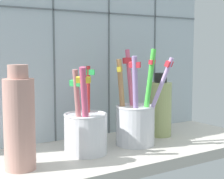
# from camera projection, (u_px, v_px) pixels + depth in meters

# --- Properties ---
(counter_slab) EXTENTS (0.64, 0.22, 0.02)m
(counter_slab) POSITION_uv_depth(u_px,v_px,m) (112.00, 154.00, 0.67)
(counter_slab) COLOR #BCB7AD
(counter_slab) RESTS_ON ground
(tile_wall_back) EXTENTS (0.64, 0.02, 0.45)m
(tile_wall_back) POSITION_uv_depth(u_px,v_px,m) (80.00, 39.00, 0.74)
(tile_wall_back) COLOR #B2C1CC
(tile_wall_back) RESTS_ON ground
(toothbrush_cup_left) EXTENTS (0.08, 0.08, 0.16)m
(toothbrush_cup_left) POSITION_uv_depth(u_px,v_px,m) (86.00, 131.00, 0.63)
(toothbrush_cup_left) COLOR silver
(toothbrush_cup_left) RESTS_ON counter_slab
(toothbrush_cup_right) EXTENTS (0.08, 0.11, 0.19)m
(toothbrush_cup_right) POSITION_uv_depth(u_px,v_px,m) (136.00, 120.00, 0.69)
(toothbrush_cup_right) COLOR silver
(toothbrush_cup_right) RESTS_ON counter_slab
(ceramic_vase) EXTENTS (0.05, 0.05, 0.16)m
(ceramic_vase) POSITION_uv_depth(u_px,v_px,m) (19.00, 121.00, 0.54)
(ceramic_vase) COLOR tan
(ceramic_vase) RESTS_ON counter_slab
(soap_bottle) EXTENTS (0.05, 0.05, 0.13)m
(soap_bottle) POSITION_uv_depth(u_px,v_px,m) (160.00, 108.00, 0.76)
(soap_bottle) COLOR tan
(soap_bottle) RESTS_ON counter_slab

